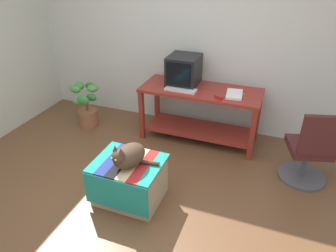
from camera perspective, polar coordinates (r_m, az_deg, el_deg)
name	(u,v)px	position (r m, az deg, el deg)	size (l,w,h in m)	color
ground_plane	(133,212)	(3.25, -6.37, -15.34)	(14.00, 14.00, 0.00)	brown
back_wall	(196,34)	(4.34, 5.18, 16.24)	(8.00, 0.10, 2.60)	silver
desk	(200,105)	(4.14, 5.86, 3.76)	(1.54, 0.62, 0.73)	maroon
tv_monitor	(184,70)	(4.13, 2.87, 10.05)	(0.39, 0.43, 0.38)	black
keyboard	(181,90)	(3.98, 2.34, 6.63)	(0.40, 0.15, 0.02)	beige
book	(234,94)	(3.92, 11.97, 5.67)	(0.19, 0.30, 0.03)	white
ottoman_with_blanket	(129,180)	(3.27, -7.06, -9.77)	(0.68, 0.57, 0.45)	tan
cat	(128,156)	(3.02, -7.22, -5.40)	(0.44, 0.42, 0.28)	#473323
potted_plant	(87,107)	(4.70, -14.57, 3.41)	(0.40, 0.38, 0.64)	brown
office_chair	(310,152)	(3.70, 24.40, -4.34)	(0.52, 0.52, 0.89)	#4C4C51
stapler	(218,97)	(3.79, 9.14, 5.20)	(0.04, 0.11, 0.04)	#A31E1E
pen	(242,95)	(3.94, 13.24, 5.45)	(0.01, 0.01, 0.14)	#B7B7BC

